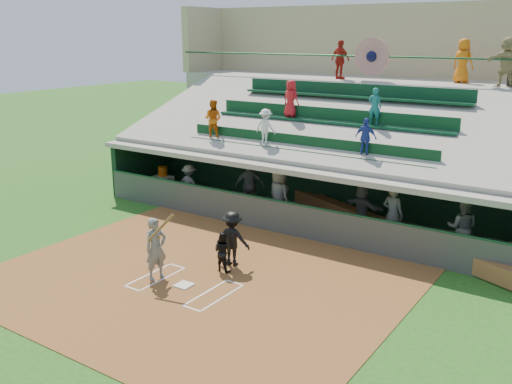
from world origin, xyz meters
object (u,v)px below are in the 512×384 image
Objects in this scene: white_table at (163,184)px; water_cooler at (163,171)px; batter_at_plate at (156,248)px; catcher at (223,252)px; home_plate at (184,285)px.

white_table is 0.55m from water_cooler.
white_table is at bearing 131.76° from batter_at_plate.
catcher reaches higher than water_cooler.
batter_at_plate is 8.92m from water_cooler.
home_plate is 1.12× the size of water_cooler.
white_table reaches higher than home_plate.
home_plate is at bearing -49.50° from white_table.
batter_at_plate is at bearing -48.33° from water_cooler.
white_table is at bearing 136.09° from home_plate.
batter_at_plate reaches higher than water_cooler.
home_plate is 1.52m from catcher.
white_table is at bearing -57.03° from water_cooler.
batter_at_plate is 8.85m from white_table.
home_plate is 0.38× the size of catcher.
catcher is at bearing 50.57° from batter_at_plate.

